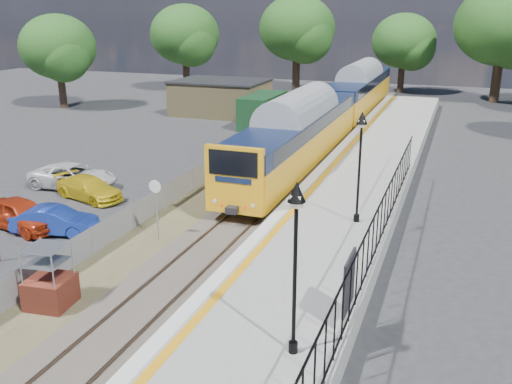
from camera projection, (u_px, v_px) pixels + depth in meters
The scene contains 17 objects.
ground at pixel (176, 283), 20.31m from camera, with size 120.00×120.00×0.00m, color #2D2D30.
track_bed at pixel (256, 198), 29.09m from camera, with size 5.90×80.00×0.29m.
platform at pixel (340, 213), 25.97m from camera, with size 5.00×70.00×0.90m, color gray.
platform_edge at pixel (296, 199), 26.50m from camera, with size 0.90×70.00×0.01m.
victorian_lamp_south at pixel (296, 229), 13.63m from camera, with size 0.44×0.44×4.60m.
victorian_lamp_north at pixel (361, 141), 22.64m from camera, with size 0.44×0.44×4.60m.
palisade_fence at pixel (374, 237), 19.63m from camera, with size 0.12×26.00×2.00m.
wire_fence at pixel (208, 170), 32.23m from camera, with size 0.06×52.00×1.20m.
outbuilding at pixel (228, 99), 51.30m from camera, with size 10.80×10.10×3.12m.
tree_line at pixel (387, 38), 55.41m from camera, with size 56.80×43.80×11.88m.
train at pixel (336, 106), 42.85m from camera, with size 2.82×40.83×3.51m.
brick_plinth at pixel (49, 278), 18.41m from camera, with size 1.48×1.48×2.17m.
speed_sign at pixel (156, 200), 23.42m from camera, with size 0.54×0.10×2.70m.
car_red at pixel (21, 214), 25.10m from camera, with size 1.64×4.09×1.39m, color #B22E10.
car_blue at pixel (55, 221), 24.60m from camera, with size 1.28×3.67×1.21m, color #193296.
car_yellow at pixel (89, 188), 29.11m from camera, with size 1.63×4.00×1.16m, color gold.
car_white at pixel (73, 176), 30.86m from camera, with size 2.20×4.76×1.32m, color silver.
Camera 1 is at (8.93, -16.26, 9.34)m, focal length 40.00 mm.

